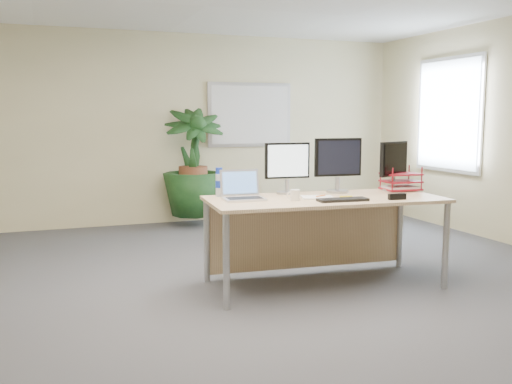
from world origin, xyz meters
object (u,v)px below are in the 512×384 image
object	(u,v)px
monitor_right	(338,162)
laptop	(242,192)
desk	(319,214)
floor_plant	(193,173)
monitor_left	(287,165)

from	to	relation	value
monitor_right	laptop	distance (m)	1.02
desk	laptop	xyz separation A→B (m)	(-0.73, 0.05, 0.23)
floor_plant	monitor_right	world-z (taller)	floor_plant
laptop	monitor_left	bearing A→B (deg)	19.50
floor_plant	monitor_left	size ratio (longest dim) A/B	3.13
floor_plant	desk	bearing A→B (deg)	-82.32
monitor_left	desk	bearing A→B (deg)	-46.31
monitor_right	floor_plant	bearing A→B (deg)	103.00
floor_plant	laptop	size ratio (longest dim) A/B	4.01
desk	laptop	world-z (taller)	laptop
laptop	monitor_right	bearing A→B (deg)	5.28
desk	monitor_left	xyz separation A→B (m)	(-0.22, 0.23, 0.45)
desk	floor_plant	xyz separation A→B (m)	(-0.42, 3.08, 0.12)
floor_plant	monitor_left	world-z (taller)	floor_plant
floor_plant	monitor_left	xyz separation A→B (m)	(0.19, -2.84, 0.33)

